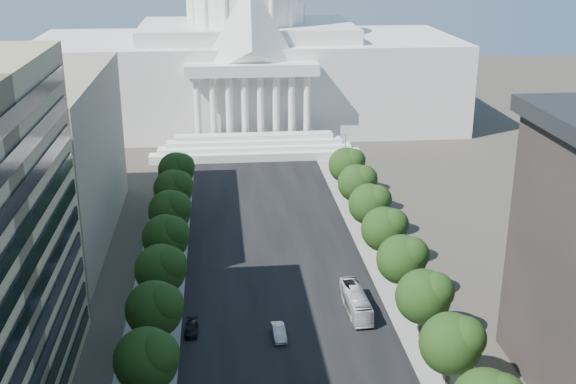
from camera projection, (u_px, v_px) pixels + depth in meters
name	position (u px, v px, depth m)	size (l,w,h in m)	color
road_asphalt	(273.00, 253.00, 126.11)	(30.00, 260.00, 0.01)	black
sidewalk_left	(164.00, 257.00, 124.36)	(8.00, 260.00, 0.02)	gray
sidewalk_right	(380.00, 248.00, 127.87)	(8.00, 260.00, 0.02)	gray
capitol	(247.00, 55.00, 208.47)	(120.00, 56.00, 73.00)	white
tree_l_d	(149.00, 358.00, 82.74)	(7.79, 7.60, 9.97)	#33261C
tree_l_e	(157.00, 308.00, 94.00)	(7.79, 7.60, 9.97)	#33261C
tree_l_f	(163.00, 268.00, 105.26)	(7.79, 7.60, 9.97)	#33261C
tree_l_g	(167.00, 236.00, 116.52)	(7.79, 7.60, 9.97)	#33261C
tree_l_h	(171.00, 210.00, 127.78)	(7.79, 7.60, 9.97)	#33261C
tree_l_i	(175.00, 188.00, 139.03)	(7.79, 7.60, 9.97)	#33261C
tree_l_j	(178.00, 169.00, 150.29)	(7.79, 7.60, 9.97)	#33261C
tree_r_d	(454.00, 342.00, 86.07)	(7.79, 7.60, 9.97)	#33261C
tree_r_e	(426.00, 295.00, 97.32)	(7.79, 7.60, 9.97)	#33261C
tree_r_f	(404.00, 258.00, 108.58)	(7.79, 7.60, 9.97)	#33261C
tree_r_g	(386.00, 228.00, 119.84)	(7.79, 7.60, 9.97)	#33261C
tree_r_h	(371.00, 203.00, 131.10)	(7.79, 7.60, 9.97)	#33261C
tree_r_i	(359.00, 182.00, 142.36)	(7.79, 7.60, 9.97)	#33261C
tree_r_j	(348.00, 164.00, 153.62)	(7.79, 7.60, 9.97)	#33261C
streetlight_c	(437.00, 298.00, 97.86)	(2.61, 0.44, 9.00)	gray
streetlight_d	(393.00, 228.00, 121.32)	(2.61, 0.44, 9.00)	gray
streetlight_e	(364.00, 181.00, 144.77)	(2.61, 0.44, 9.00)	gray
streetlight_f	(343.00, 147.00, 168.23)	(2.61, 0.44, 9.00)	gray
car_silver	(279.00, 332.00, 99.09)	(1.71, 4.91, 1.62)	#A0A2A7
car_dark_b	(192.00, 329.00, 100.30)	(1.81, 4.45, 1.29)	black
city_bus	(356.00, 302.00, 105.80)	(2.71, 11.57, 3.22)	silver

